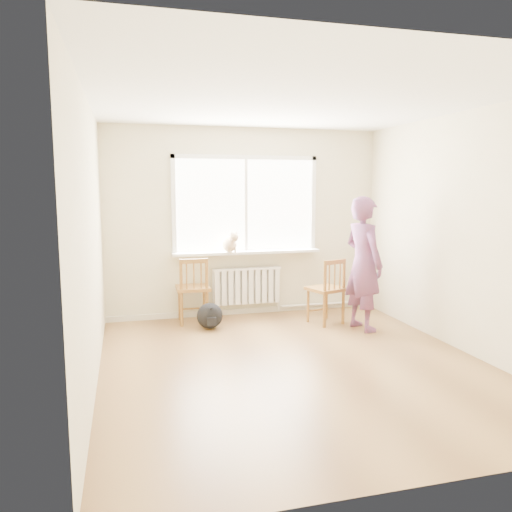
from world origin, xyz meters
TOP-DOWN VIEW (x-y plane):
  - floor at (0.00, 0.00)m, footprint 4.50×4.50m
  - ceiling at (0.00, 0.00)m, footprint 4.50×4.50m
  - back_wall at (0.00, 2.25)m, footprint 4.00×0.01m
  - window at (0.00, 2.22)m, footprint 2.12×0.05m
  - windowsill at (0.00, 2.14)m, footprint 2.15×0.22m
  - radiator at (0.00, 2.16)m, footprint 1.00×0.12m
  - heating_pipe at (1.25, 2.19)m, footprint 1.40×0.04m
  - baseboard at (0.00, 2.23)m, footprint 4.00×0.03m
  - chair_left at (-0.82, 1.90)m, footprint 0.46×0.44m
  - chair_right at (0.96, 1.41)m, footprint 0.56×0.55m
  - person at (1.29, 1.06)m, footprint 0.55×0.71m
  - cat at (-0.27, 2.05)m, footprint 0.27×0.45m
  - backpack at (-0.65, 1.59)m, footprint 0.41×0.37m

SIDE VIEW (x-z plane):
  - floor at x=0.00m, z-range 0.00..0.00m
  - baseboard at x=0.00m, z-range 0.00..0.08m
  - heating_pipe at x=1.25m, z-range 0.06..0.10m
  - backpack at x=-0.65m, z-range 0.00..0.34m
  - radiator at x=0.00m, z-range 0.16..0.71m
  - chair_right at x=0.96m, z-range 0.00..0.91m
  - chair_left at x=-0.82m, z-range 0.00..0.92m
  - person at x=1.29m, z-range 0.00..1.75m
  - windowsill at x=0.00m, z-range 0.91..0.95m
  - cat at x=-0.27m, z-range 0.92..1.23m
  - back_wall at x=0.00m, z-range 0.00..2.70m
  - window at x=0.00m, z-range 0.95..2.37m
  - ceiling at x=0.00m, z-range 2.70..2.70m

